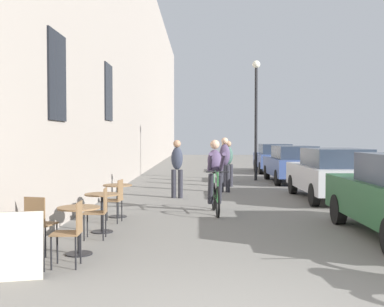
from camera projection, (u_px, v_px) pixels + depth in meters
The scene contains 18 objects.
building_facade_left at pixel (120, 44), 18.09m from camera, with size 0.54×68.00×10.62m.
cafe_table_near at pixel (79, 220), 7.18m from camera, with size 0.64×0.64×0.72m.
cafe_chair_near_toward_street at pixel (72, 229), 6.50m from camera, with size 0.40×0.40×0.89m.
cafe_chair_near_toward_wall at pixel (39, 221), 7.12m from camera, with size 0.46×0.46×0.89m.
cafe_table_mid at pixel (102, 204), 8.87m from camera, with size 0.64×0.64×0.72m.
cafe_chair_mid_toward_street at pixel (99, 209), 8.28m from camera, with size 0.40×0.40×0.89m.
cafe_table_far at pixel (118, 194), 10.56m from camera, with size 0.64×0.64×0.72m.
cafe_chair_far_toward_street at pixel (116, 198), 9.87m from camera, with size 0.43×0.43×0.89m.
sandwich_board_sign at pixel (21, 245), 6.01m from camera, with size 0.62×0.50×0.84m.
cyclist_on_bicycle at pixel (215, 178), 11.19m from camera, with size 0.52×1.76×1.74m.
pedestrian_near at pixel (177, 165), 13.86m from camera, with size 0.37×0.29×1.69m.
pedestrian_mid at pixel (225, 161), 15.32m from camera, with size 0.37×0.28×1.76m.
pedestrian_far at pixel (228, 161), 17.07m from camera, with size 0.35×0.26×1.65m.
pedestrian_furthest at pixel (224, 160), 18.70m from camera, with size 0.36×0.26×1.59m.
street_lamp at pixel (256, 105), 19.49m from camera, with size 0.32×0.32×4.90m.
parked_car_second at pixel (331, 173), 13.41m from camera, with size 1.77×4.12×1.46m.
parked_car_third at pixel (292, 163), 18.63m from camera, with size 1.74×4.06×1.44m.
parked_car_fourth at pixel (274, 158), 24.01m from camera, with size 1.79×4.08×1.44m.
Camera 1 is at (-0.44, -4.18, 1.77)m, focal length 44.66 mm.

